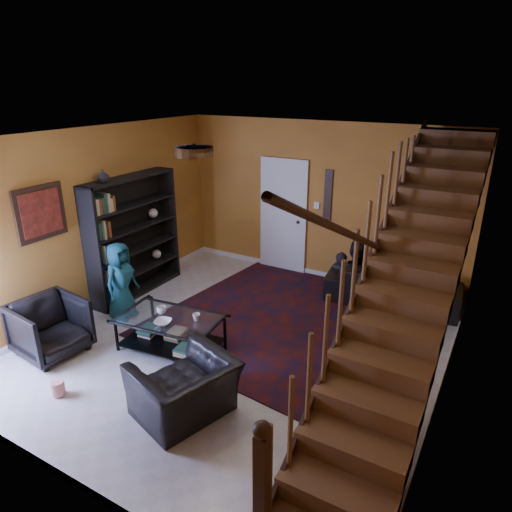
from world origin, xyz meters
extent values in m
plane|color=beige|center=(0.00, 0.00, 0.00)|extent=(5.50, 5.50, 0.00)
plane|color=gold|center=(0.00, 2.75, 1.40)|extent=(5.20, 0.00, 5.20)
plane|color=gold|center=(0.00, -2.75, 1.40)|extent=(5.20, 0.00, 5.20)
plane|color=gold|center=(-2.60, 0.00, 1.40)|extent=(0.00, 5.50, 5.50)
plane|color=gold|center=(2.60, 0.00, 1.40)|extent=(0.00, 5.50, 5.50)
plane|color=white|center=(0.00, 0.00, 2.80)|extent=(5.50, 5.50, 0.00)
cube|color=silver|center=(0.00, 2.74, 0.05)|extent=(5.20, 0.02, 0.10)
cube|color=silver|center=(-2.59, 0.00, 0.05)|extent=(0.02, 5.50, 0.10)
cube|color=gold|center=(2.12, 0.00, 1.32)|extent=(0.95, 4.92, 2.83)
cube|color=black|center=(1.67, 0.00, 1.40)|extent=(0.04, 5.02, 3.02)
cylinder|color=black|center=(1.70, 0.00, 1.85)|extent=(0.07, 4.20, 2.44)
cube|color=black|center=(1.70, -2.40, 0.55)|extent=(0.10, 0.10, 1.10)
cube|color=black|center=(-2.41, 0.60, 1.00)|extent=(0.35, 1.80, 2.00)
cube|color=black|center=(-2.41, 0.60, 0.40)|extent=(0.35, 1.72, 0.03)
cube|color=black|center=(-2.41, 0.60, 1.16)|extent=(0.35, 1.72, 0.03)
cube|color=silver|center=(-0.70, 2.73, 1.02)|extent=(0.82, 0.05, 2.05)
cube|color=maroon|center=(-2.57, -0.90, 1.75)|extent=(0.04, 0.74, 0.74)
cube|color=black|center=(0.15, 2.73, 1.55)|extent=(0.14, 0.03, 0.90)
cylinder|color=#3F2814|center=(0.00, -0.80, 2.74)|extent=(0.40, 0.40, 0.10)
cube|color=#41100B|center=(0.18, 1.00, 0.01)|extent=(3.60, 4.01, 0.02)
imported|color=black|center=(1.50, 2.30, 0.30)|extent=(2.16, 1.04, 0.61)
imported|color=black|center=(-2.05, -1.40, 0.38)|extent=(0.92, 0.90, 0.76)
imported|color=black|center=(0.23, -1.48, 0.33)|extent=(1.14, 1.22, 0.65)
imported|color=black|center=(0.60, 2.35, 0.13)|extent=(0.45, 0.32, 1.16)
imported|color=black|center=(0.85, 2.35, 0.26)|extent=(0.70, 0.56, 1.42)
imported|color=#1A5263|center=(-1.95, -0.21, 0.61)|extent=(0.42, 0.62, 1.21)
cube|color=black|center=(-1.34, -0.94, 0.25)|extent=(0.03, 0.03, 0.50)
cube|color=black|center=(-0.07, -0.94, 0.25)|extent=(0.03, 0.03, 0.50)
cube|color=black|center=(-1.34, -0.22, 0.25)|extent=(0.03, 0.03, 0.50)
cube|color=black|center=(-0.07, -0.22, 0.25)|extent=(0.03, 0.03, 0.50)
cube|color=black|center=(-0.71, -0.58, 0.13)|extent=(1.35, 0.87, 0.02)
cube|color=silver|center=(-0.71, -0.58, 0.50)|extent=(1.42, 0.94, 0.02)
imported|color=#999999|center=(-0.87, -0.55, 0.56)|extent=(0.14, 0.14, 0.10)
imported|color=#999999|center=(-0.35, -0.46, 0.55)|extent=(0.12, 0.12, 0.09)
imported|color=#999999|center=(-0.67, -0.75, 0.53)|extent=(0.26, 0.26, 0.05)
imported|color=#999999|center=(-2.41, 0.10, 2.10)|extent=(0.18, 0.18, 0.19)
cylinder|color=red|center=(-1.24, -1.97, 0.11)|extent=(0.19, 0.19, 0.17)
camera|label=1|loc=(2.92, -4.61, 3.44)|focal=32.00mm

